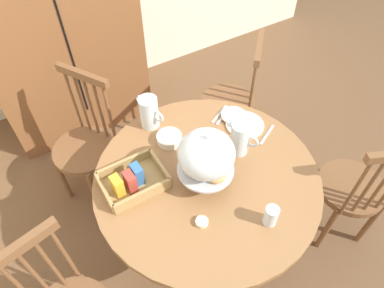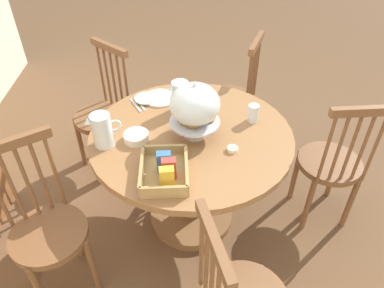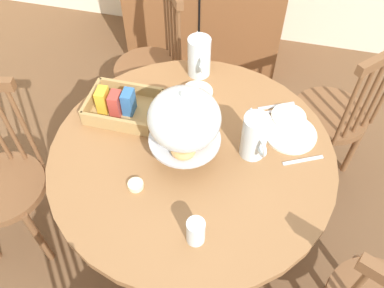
# 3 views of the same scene
# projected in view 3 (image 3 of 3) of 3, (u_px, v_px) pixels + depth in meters

# --- Properties ---
(ground_plane) EXTENTS (10.00, 10.00, 0.00)m
(ground_plane) POSITION_uv_depth(u_px,v_px,m) (209.00, 225.00, 2.24)
(ground_plane) COLOR brown
(dining_table) EXTENTS (1.17, 1.17, 0.74)m
(dining_table) POSITION_uv_depth(u_px,v_px,m) (192.00, 182.00, 1.80)
(dining_table) COLOR olive
(dining_table) RESTS_ON ground_plane
(windsor_chair_near_window) EXTENTS (0.42, 0.41, 0.97)m
(windsor_chair_near_window) POSITION_uv_depth(u_px,v_px,m) (4.00, 183.00, 1.88)
(windsor_chair_near_window) COLOR brown
(windsor_chair_near_window) RESTS_ON ground_plane
(windsor_chair_far_side) EXTENTS (0.47, 0.47, 0.97)m
(windsor_chair_far_side) POSITION_uv_depth(u_px,v_px,m) (333.00, 117.00, 2.14)
(windsor_chair_far_side) COLOR brown
(windsor_chair_far_side) RESTS_ON ground_plane
(windsor_chair_host_seat) EXTENTS (0.46, 0.46, 0.97)m
(windsor_chair_host_seat) POSITION_uv_depth(u_px,v_px,m) (152.00, 69.00, 2.39)
(windsor_chair_host_seat) COLOR brown
(windsor_chair_host_seat) RESTS_ON ground_plane
(pastry_stand_with_dome) EXTENTS (0.28, 0.28, 0.34)m
(pastry_stand_with_dome) POSITION_uv_depth(u_px,v_px,m) (184.00, 121.00, 1.47)
(pastry_stand_with_dome) COLOR silver
(pastry_stand_with_dome) RESTS_ON dining_table
(orange_juice_pitcher) EXTENTS (0.11, 0.17, 0.20)m
(orange_juice_pitcher) POSITION_uv_depth(u_px,v_px,m) (254.00, 138.00, 1.56)
(orange_juice_pitcher) COLOR silver
(orange_juice_pitcher) RESTS_ON dining_table
(milk_pitcher) EXTENTS (0.11, 0.18, 0.19)m
(milk_pitcher) POSITION_uv_depth(u_px,v_px,m) (199.00, 58.00, 1.87)
(milk_pitcher) COLOR silver
(milk_pitcher) RESTS_ON dining_table
(cereal_basket) EXTENTS (0.32, 0.24, 0.12)m
(cereal_basket) POSITION_uv_depth(u_px,v_px,m) (121.00, 106.00, 1.74)
(cereal_basket) COLOR tan
(cereal_basket) RESTS_ON dining_table
(china_plate_large) EXTENTS (0.22, 0.22, 0.01)m
(china_plate_large) POSITION_uv_depth(u_px,v_px,m) (290.00, 134.00, 1.68)
(china_plate_large) COLOR white
(china_plate_large) RESTS_ON dining_table
(china_plate_small) EXTENTS (0.15, 0.15, 0.01)m
(china_plate_small) POSITION_uv_depth(u_px,v_px,m) (289.00, 116.00, 1.73)
(china_plate_small) COLOR white
(china_plate_small) RESTS_ON china_plate_large
(cereal_bowl) EXTENTS (0.14, 0.14, 0.04)m
(cereal_bowl) POSITION_uv_depth(u_px,v_px,m) (197.00, 95.00, 1.81)
(cereal_bowl) COLOR white
(cereal_bowl) RESTS_ON dining_table
(drinking_glass) EXTENTS (0.06, 0.06, 0.11)m
(drinking_glass) POSITION_uv_depth(u_px,v_px,m) (196.00, 231.00, 1.35)
(drinking_glass) COLOR silver
(drinking_glass) RESTS_ON dining_table
(butter_dish) EXTENTS (0.06, 0.06, 0.02)m
(butter_dish) POSITION_uv_depth(u_px,v_px,m) (136.00, 185.00, 1.52)
(butter_dish) COLOR beige
(butter_dish) RESTS_ON dining_table
(table_knife) EXTENTS (0.16, 0.09, 0.01)m
(table_knife) POSITION_uv_depth(u_px,v_px,m) (279.00, 111.00, 1.77)
(table_knife) COLOR silver
(table_knife) RESTS_ON dining_table
(dinner_fork) EXTENTS (0.16, 0.09, 0.01)m
(dinner_fork) POSITION_uv_depth(u_px,v_px,m) (276.00, 106.00, 1.79)
(dinner_fork) COLOR silver
(dinner_fork) RESTS_ON dining_table
(soup_spoon) EXTENTS (0.16, 0.09, 0.01)m
(soup_spoon) POSITION_uv_depth(u_px,v_px,m) (303.00, 160.00, 1.60)
(soup_spoon) COLOR silver
(soup_spoon) RESTS_ON dining_table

